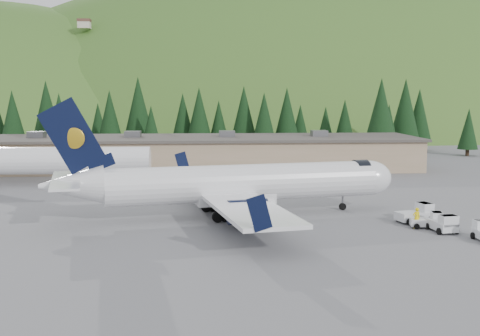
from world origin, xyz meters
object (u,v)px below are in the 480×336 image
second_airliner (44,160)px  baggage_tug_a (417,214)px  baggage_tug_d (444,224)px  baggage_tug_b (429,221)px  ramp_worker (416,218)px  airliner (234,185)px  terminal_building (196,152)px

second_airliner → baggage_tug_a: bearing=-32.6°
second_airliner → baggage_tug_d: 51.76m
baggage_tug_b → ramp_worker: ramp_worker is taller
airliner → baggage_tug_b: 18.58m
second_airliner → baggage_tug_b: size_ratio=9.27×
second_airliner → ramp_worker: size_ratio=14.49×
airliner → terminal_building: (-4.00, 38.20, -0.50)m
baggage_tug_d → ramp_worker: (-1.83, 1.64, 0.21)m
terminal_building → ramp_worker: 49.13m
baggage_tug_b → terminal_building: 49.51m
second_airliner → terminal_building: second_airliner is taller
baggage_tug_a → ramp_worker: 2.85m
baggage_tug_b → terminal_building: (-21.23, 44.68, 1.97)m
baggage_tug_b → baggage_tug_d: bearing=-60.2°
airliner → ramp_worker: size_ratio=18.54×
baggage_tug_b → terminal_building: bearing=126.7°
terminal_building → baggage_tug_d: 51.39m
airliner → second_airliner: (-23.91, 22.20, 0.20)m
terminal_building → baggage_tug_d: (21.83, -46.48, -1.88)m
ramp_worker → airliner: bearing=-26.9°
terminal_building → baggage_tug_d: size_ratio=21.67×
second_airliner → baggage_tug_a: second_airliner is taller
baggage_tug_d → baggage_tug_a: bearing=-176.8°
baggage_tug_a → airliner: bearing=151.1°
terminal_building → ramp_worker: size_ratio=37.40×
airliner → baggage_tug_d: size_ratio=10.74×
ramp_worker → terminal_building: bearing=-70.3°
terminal_building → baggage_tug_d: bearing=-64.8°
baggage_tug_d → ramp_worker: size_ratio=1.73×
second_airliner → baggage_tug_d: second_airliner is taller
terminal_building → baggage_tug_a: bearing=-63.5°
baggage_tug_a → terminal_building: bearing=100.8°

